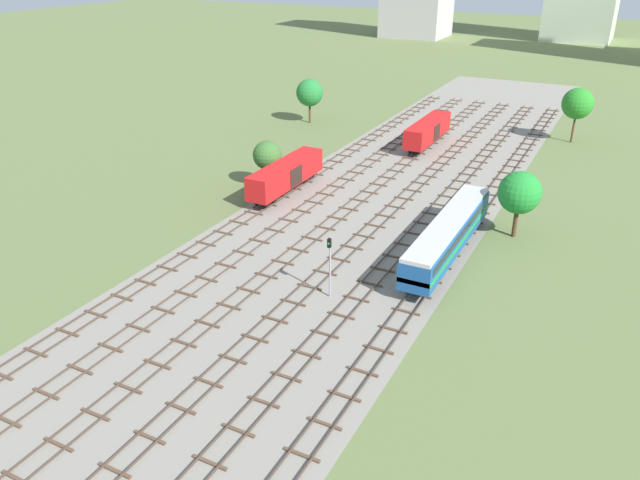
{
  "coord_description": "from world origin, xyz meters",
  "views": [
    {
      "loc": [
        25.0,
        -1.86,
        27.47
      ],
      "look_at": [
        0.0,
        46.89,
        1.5
      ],
      "focal_mm": 34.94,
      "sensor_mm": 36.0,
      "label": 1
    }
  ],
  "objects_px": {
    "freight_boxcar_centre_left_mid": "(428,130)",
    "signal_post_nearest": "(330,260)",
    "diesel_railcar_right_nearest": "(448,233)",
    "freight_boxcar_far_left_near": "(286,174)"
  },
  "relations": [
    {
      "from": "freight_boxcar_centre_left_mid",
      "to": "signal_post_nearest",
      "type": "bearing_deg",
      "value": -81.77
    },
    {
      "from": "diesel_railcar_right_nearest",
      "to": "signal_post_nearest",
      "type": "distance_m",
      "value": 13.7
    },
    {
      "from": "freight_boxcar_far_left_near",
      "to": "signal_post_nearest",
      "type": "distance_m",
      "value": 25.54
    },
    {
      "from": "diesel_railcar_right_nearest",
      "to": "signal_post_nearest",
      "type": "xyz_separation_m",
      "value": [
        -6.78,
        -11.86,
        1.01
      ]
    },
    {
      "from": "diesel_railcar_right_nearest",
      "to": "freight_boxcar_far_left_near",
      "type": "distance_m",
      "value": 24.02
    },
    {
      "from": "diesel_railcar_right_nearest",
      "to": "freight_boxcar_centre_left_mid",
      "type": "height_order",
      "value": "diesel_railcar_right_nearest"
    },
    {
      "from": "freight_boxcar_far_left_near",
      "to": "signal_post_nearest",
      "type": "bearing_deg",
      "value": -51.69
    },
    {
      "from": "freight_boxcar_far_left_near",
      "to": "diesel_railcar_right_nearest",
      "type": "bearing_deg",
      "value": -19.85
    },
    {
      "from": "diesel_railcar_right_nearest",
      "to": "freight_boxcar_far_left_near",
      "type": "bearing_deg",
      "value": 160.15
    },
    {
      "from": "freight_boxcar_far_left_near",
      "to": "freight_boxcar_centre_left_mid",
      "type": "distance_m",
      "value": 28.32
    }
  ]
}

